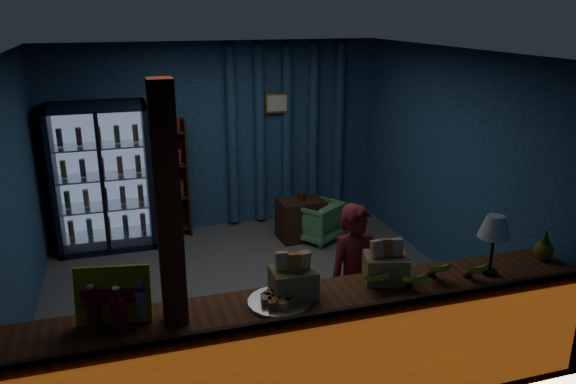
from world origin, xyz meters
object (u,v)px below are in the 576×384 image
at_px(green_chair, 316,221).
at_px(table_lamp, 495,229).
at_px(pastry_tray, 280,300).
at_px(shopkeeper, 355,281).

bearing_deg(green_chair, table_lamp, 61.43).
bearing_deg(pastry_tray, green_chair, 65.42).
xyz_separation_m(shopkeeper, table_lamp, (0.89, -0.63, 0.63)).
bearing_deg(shopkeeper, table_lamp, -37.72).
height_order(pastry_tray, table_lamp, table_lamp).
xyz_separation_m(green_chair, pastry_tray, (-1.45, -3.17, 0.71)).
height_order(shopkeeper, pastry_tray, shopkeeper).
distance_m(shopkeeper, table_lamp, 1.26).
xyz_separation_m(green_chair, table_lamp, (0.30, -3.22, 1.07)).
bearing_deg(table_lamp, green_chair, 95.40).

